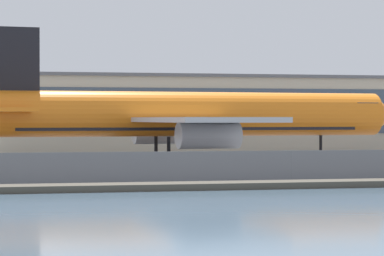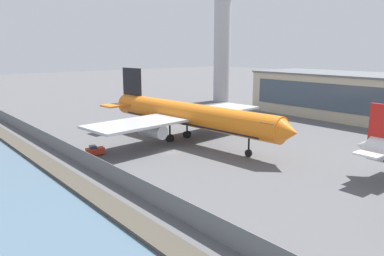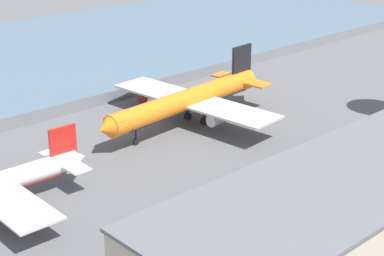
{
  "view_description": "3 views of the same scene",
  "coord_description": "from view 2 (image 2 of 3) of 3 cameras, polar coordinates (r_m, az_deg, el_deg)",
  "views": [
    {
      "loc": [
        -23.93,
        -86.45,
        5.28
      ],
      "look_at": [
        -2.75,
        9.18,
        4.25
      ],
      "focal_mm": 85.0,
      "sensor_mm": 36.0,
      "label": 1
    },
    {
      "loc": [
        54.72,
        -39.87,
        18.87
      ],
      "look_at": [
        -3.24,
        8.34,
        2.83
      ],
      "focal_mm": 35.0,
      "sensor_mm": 36.0,
      "label": 2
    },
    {
      "loc": [
        85.34,
        105.16,
        50.48
      ],
      "look_at": [
        4.55,
        17.82,
        4.29
      ],
      "focal_mm": 60.0,
      "sensor_mm": 36.0,
      "label": 3
    }
  ],
  "objects": [
    {
      "name": "ground_plane",
      "position": [
        70.28,
        -3.55,
        -3.59
      ],
      "size": [
        500.0,
        500.0,
        0.0
      ],
      "primitive_type": "plane",
      "color": "#565659"
    },
    {
      "name": "shoreline_seawall",
      "position": [
        60.95,
        -19.39,
        -6.48
      ],
      "size": [
        320.0,
        3.0,
        0.5
      ],
      "color": "#474238",
      "rests_on": "ground"
    },
    {
      "name": "perimeter_fence",
      "position": [
        62.22,
        -15.57,
        -4.81
      ],
      "size": [
        280.0,
        0.1,
        2.67
      ],
      "color": "slate",
      "rests_on": "ground"
    },
    {
      "name": "cargo_jet_orange",
      "position": [
        76.64,
        -0.88,
        2.0
      ],
      "size": [
        49.39,
        42.5,
        14.53
      ],
      "color": "orange",
      "rests_on": "ground"
    },
    {
      "name": "baggage_tug",
      "position": [
        69.92,
        -14.57,
        -3.36
      ],
      "size": [
        2.17,
        3.44,
        1.8
      ],
      "color": "red",
      "rests_on": "ground"
    },
    {
      "name": "control_tower",
      "position": [
        137.24,
        4.66,
        15.65
      ],
      "size": [
        11.73,
        11.73,
        48.76
      ],
      "color": "#ADADB2",
      "rests_on": "ground"
    }
  ]
}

